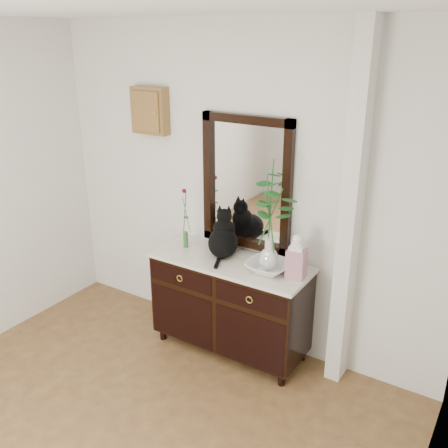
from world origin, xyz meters
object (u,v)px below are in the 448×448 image
Objects in this scene: cat at (223,234)px; lotus_bowl at (268,267)px; ginger_jar at (297,255)px; sideboard at (230,301)px.

lotus_bowl is (0.46, -0.06, -0.16)m from cat.
ginger_jar is at bearing 8.64° from lotus_bowl.
ginger_jar is (0.57, 0.01, 0.56)m from sideboard.
cat is at bearing 156.34° from sideboard.
sideboard is 3.36× the size of cat.
ginger_jar is at bearing 1.48° from sideboard.
cat reaches higher than lotus_bowl.
sideboard is 3.67× the size of ginger_jar.
sideboard is 0.55m from lotus_bowl.
cat is at bearing 172.20° from lotus_bowl.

